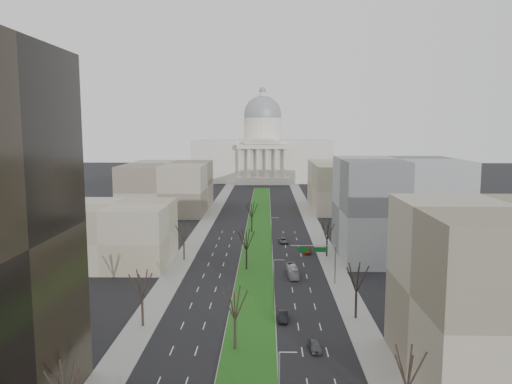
# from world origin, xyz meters

# --- Properties ---
(ground) EXTENTS (600.00, 600.00, 0.00)m
(ground) POSITION_xyz_m (0.00, 120.00, 0.00)
(ground) COLOR black
(ground) RESTS_ON ground
(median) EXTENTS (8.00, 222.03, 0.20)m
(median) POSITION_xyz_m (0.00, 118.99, 0.10)
(median) COLOR #999993
(median) RESTS_ON ground
(sidewalk_left) EXTENTS (5.00, 330.00, 0.15)m
(sidewalk_left) POSITION_xyz_m (-17.50, 95.00, 0.07)
(sidewalk_left) COLOR gray
(sidewalk_left) RESTS_ON ground
(sidewalk_right) EXTENTS (5.00, 330.00, 0.15)m
(sidewalk_right) POSITION_xyz_m (17.50, 95.00, 0.07)
(sidewalk_right) COLOR gray
(sidewalk_right) RESTS_ON ground
(capitol) EXTENTS (80.00, 46.00, 55.00)m
(capitol) POSITION_xyz_m (0.00, 269.59, 16.31)
(capitol) COLOR beige
(capitol) RESTS_ON ground
(building_beige_left) EXTENTS (26.00, 22.00, 14.00)m
(building_beige_left) POSITION_xyz_m (-33.00, 85.00, 7.00)
(building_beige_left) COLOR #9E977A
(building_beige_left) RESTS_ON ground
(building_grey_right) EXTENTS (28.00, 26.00, 24.00)m
(building_grey_right) POSITION_xyz_m (34.00, 92.00, 12.00)
(building_grey_right) COLOR slate
(building_grey_right) RESTS_ON ground
(building_far_left) EXTENTS (30.00, 40.00, 18.00)m
(building_far_left) POSITION_xyz_m (-35.00, 160.00, 9.00)
(building_far_left) COLOR #7B705E
(building_far_left) RESTS_ON ground
(building_far_right) EXTENTS (30.00, 40.00, 18.00)m
(building_far_right) POSITION_xyz_m (35.00, 165.00, 9.00)
(building_far_right) COLOR #9E977A
(building_far_right) RESTS_ON ground
(tree_left_near) EXTENTS (5.10, 5.10, 9.18)m
(tree_left_near) POSITION_xyz_m (-17.20, 18.00, 6.61)
(tree_left_near) COLOR black
(tree_left_near) RESTS_ON ground
(tree_left_mid) EXTENTS (5.40, 5.40, 9.72)m
(tree_left_mid) POSITION_xyz_m (-17.20, 48.00, 7.00)
(tree_left_mid) COLOR black
(tree_left_mid) RESTS_ON ground
(tree_left_far) EXTENTS (5.28, 5.28, 9.50)m
(tree_left_far) POSITION_xyz_m (-17.20, 88.00, 6.84)
(tree_left_far) COLOR black
(tree_left_far) RESTS_ON ground
(tree_right_near) EXTENTS (5.16, 5.16, 9.29)m
(tree_right_near) POSITION_xyz_m (17.20, 22.00, 6.69)
(tree_right_near) COLOR black
(tree_right_near) RESTS_ON ground
(tree_right_mid) EXTENTS (5.52, 5.52, 9.94)m
(tree_right_mid) POSITION_xyz_m (17.20, 52.00, 7.16)
(tree_right_mid) COLOR black
(tree_right_mid) RESTS_ON ground
(tree_right_far) EXTENTS (5.04, 5.04, 9.07)m
(tree_right_far) POSITION_xyz_m (17.20, 92.00, 6.53)
(tree_right_far) COLOR black
(tree_right_far) RESTS_ON ground
(tree_median_a) EXTENTS (5.40, 5.40, 9.72)m
(tree_median_a) POSITION_xyz_m (-2.00, 40.00, 7.00)
(tree_median_a) COLOR black
(tree_median_a) RESTS_ON ground
(tree_median_b) EXTENTS (5.40, 5.40, 9.72)m
(tree_median_b) POSITION_xyz_m (-2.00, 80.00, 7.00)
(tree_median_b) COLOR black
(tree_median_b) RESTS_ON ground
(tree_median_c) EXTENTS (5.40, 5.40, 9.72)m
(tree_median_c) POSITION_xyz_m (-2.00, 120.00, 7.00)
(tree_median_c) COLOR black
(tree_median_c) RESTS_ON ground
(streetlamp_median_b) EXTENTS (1.90, 0.20, 9.16)m
(streetlamp_median_b) POSITION_xyz_m (3.76, 55.00, 4.81)
(streetlamp_median_b) COLOR gray
(streetlamp_median_b) RESTS_ON ground
(streetlamp_median_c) EXTENTS (1.90, 0.20, 9.16)m
(streetlamp_median_c) POSITION_xyz_m (3.76, 95.00, 4.81)
(streetlamp_median_c) COLOR gray
(streetlamp_median_c) RESTS_ON ground
(mast_arm_signs) EXTENTS (9.12, 0.24, 8.09)m
(mast_arm_signs) POSITION_xyz_m (13.49, 70.03, 6.11)
(mast_arm_signs) COLOR gray
(mast_arm_signs) RESTS_ON ground
(car_grey_near) EXTENTS (1.93, 4.15, 1.38)m
(car_grey_near) POSITION_xyz_m (9.31, 40.08, 0.69)
(car_grey_near) COLOR #45484C
(car_grey_near) RESTS_ON ground
(car_black) EXTENTS (1.76, 4.51, 1.46)m
(car_black) POSITION_xyz_m (5.20, 51.05, 0.73)
(car_black) COLOR black
(car_black) RESTS_ON ground
(car_red) EXTENTS (2.35, 4.58, 1.27)m
(car_red) POSITION_xyz_m (12.73, 95.17, 0.64)
(car_red) COLOR maroon
(car_red) RESTS_ON ground
(car_grey_far) EXTENTS (2.73, 4.95, 1.31)m
(car_grey_far) POSITION_xyz_m (7.04, 106.32, 0.66)
(car_grey_far) COLOR #555A5E
(car_grey_far) RESTS_ON ground
(box_van) EXTENTS (2.50, 8.24, 2.26)m
(box_van) POSITION_xyz_m (7.97, 75.65, 1.13)
(box_van) COLOR #BEBEBE
(box_van) RESTS_ON ground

